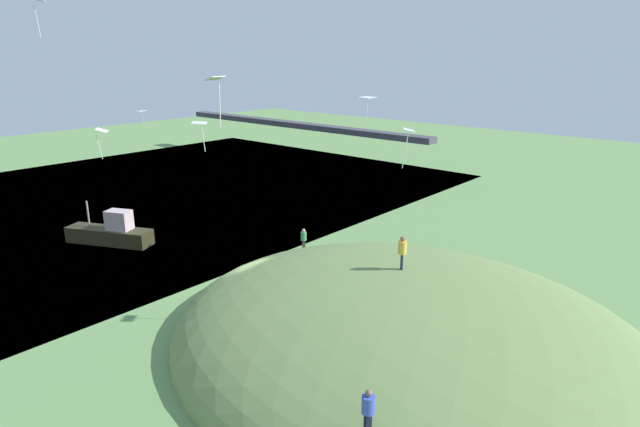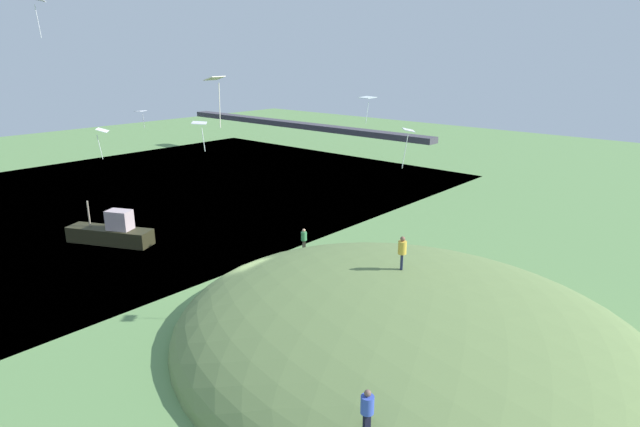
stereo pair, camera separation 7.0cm
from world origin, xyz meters
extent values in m
plane|color=#5F8A4D|center=(0.00, 0.00, 0.00)|extent=(160.00, 160.00, 0.00)
cube|color=#41587D|center=(-25.79, 0.00, -0.20)|extent=(45.74, 80.00, 0.40)
ellipsoid|color=#657E47|center=(10.75, 1.41, 0.00)|extent=(25.21, 22.20, 6.72)
cube|color=#42404A|center=(-25.79, 31.92, 4.95)|extent=(41.17, 1.80, 0.70)
cube|color=#2C2A18|center=(-14.43, -0.92, 0.60)|extent=(6.86, 4.43, 1.20)
cube|color=#BBA4A8|center=(-13.51, -0.48, 1.95)|extent=(2.13, 1.83, 1.49)
cylinder|color=gray|center=(-15.97, -1.65, 2.22)|extent=(0.14, 0.14, 2.03)
cube|color=#242A4A|center=(9.62, 2.64, 3.76)|extent=(0.23, 0.28, 0.86)
cylinder|color=gold|center=(9.62, 2.64, 4.53)|extent=(0.60, 0.60, 0.68)
sphere|color=brown|center=(9.62, 2.64, 5.00)|extent=(0.26, 0.26, 0.26)
cube|color=#302F26|center=(-0.21, 5.77, 1.39)|extent=(0.22, 0.25, 0.76)
cylinder|color=#3C8851|center=(-0.21, 5.77, 2.07)|extent=(0.55, 0.55, 0.60)
sphere|color=tan|center=(-0.21, 5.77, 2.48)|extent=(0.23, 0.23, 0.23)
cube|color=black|center=(14.63, -7.12, 2.28)|extent=(0.20, 0.28, 0.80)
cylinder|color=#364EBA|center=(14.63, -7.12, 3.00)|extent=(0.56, 0.56, 0.63)
sphere|color=brown|center=(14.63, -7.12, 3.43)|extent=(0.24, 0.24, 0.24)
cube|color=#F1DFCF|center=(5.37, -5.45, 13.11)|extent=(0.63, 0.84, 0.18)
cylinder|color=#F1DFCF|center=(5.30, -5.20, 11.99)|extent=(0.13, 0.16, 1.84)
cube|color=white|center=(3.62, -5.06, 11.13)|extent=(1.09, 1.07, 0.07)
cylinder|color=white|center=(3.63, -4.90, 10.36)|extent=(0.08, 0.17, 1.09)
cylinder|color=white|center=(-9.59, -5.95, 15.80)|extent=(0.04, 0.15, 1.76)
cube|color=white|center=(1.73, 10.07, 11.24)|extent=(1.26, 1.02, 0.08)
cylinder|color=white|center=(1.89, 9.85, 10.25)|extent=(0.07, 0.23, 1.41)
cube|color=white|center=(-15.79, 3.47, 9.65)|extent=(0.92, 1.04, 0.07)
cylinder|color=white|center=(-15.72, 3.63, 8.84)|extent=(0.17, 0.14, 1.17)
cube|color=white|center=(-7.07, -4.21, 9.73)|extent=(1.11, 1.06, 0.23)
cylinder|color=white|center=(-7.12, -4.46, 8.76)|extent=(0.11, 0.20, 1.48)
cube|color=white|center=(9.80, 2.41, 10.59)|extent=(0.89, 0.92, 0.14)
cylinder|color=white|center=(9.65, 2.43, 9.55)|extent=(0.27, 0.06, 1.69)
camera|label=1|loc=(23.26, -19.44, 14.10)|focal=29.89mm
camera|label=2|loc=(23.31, -19.40, 14.10)|focal=29.89mm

